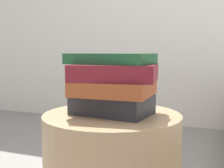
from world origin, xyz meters
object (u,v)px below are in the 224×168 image
book_rust (114,88)px  book_forest (111,59)px  book_maroon (115,73)px  book_charcoal (111,104)px

book_rust → book_forest: book_forest is taller
book_rust → book_forest: bearing=135.4°
book_rust → book_maroon: book_maroon is taller
book_rust → book_maroon: 0.05m
book_rust → book_maroon: bearing=75.8°
book_maroon → book_charcoal: bearing=164.1°
book_maroon → book_forest: (-0.02, 0.01, 0.04)m
book_charcoal → book_maroon: size_ratio=0.93×
book_charcoal → book_forest: 0.15m
book_forest → book_charcoal: bearing=-61.6°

